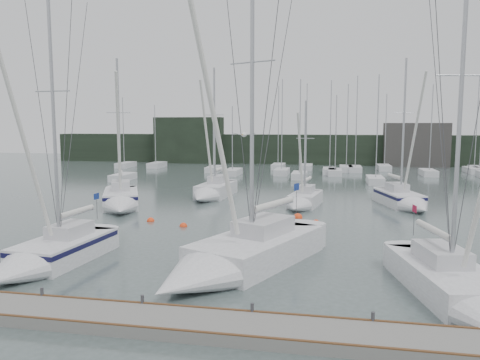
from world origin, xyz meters
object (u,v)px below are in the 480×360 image
Objects in this scene: sailboat_near_right at (470,298)px; buoy_b at (316,223)px; sailboat_mid_d at (406,201)px; buoy_c at (151,221)px; sailboat_near_left at (45,257)px; sailboat_near_center at (229,261)px; sailboat_mid_c at (302,202)px; sailboat_mid_b at (211,192)px; buoy_d at (298,218)px; sailboat_mid_a at (121,201)px; buoy_a at (183,226)px.

buoy_b is (-5.99, 14.47, -0.53)m from sailboat_near_right.
buoy_c is (-18.44, -8.90, -0.58)m from sailboat_mid_d.
sailboat_near_center is (8.72, 0.84, 0.04)m from sailboat_near_left.
sailboat_mid_d is (19.24, 20.14, 0.02)m from sailboat_near_left.
sailboat_mid_c is at bearing 64.13° from sailboat_near_left.
sailboat_mid_b reaches higher than buoy_d.
sailboat_mid_a is (-21.60, 16.97, 0.12)m from sailboat_near_right.
sailboat_mid_d is 24.93× the size of buoy_a.
sailboat_near_left is at bearing -127.13° from buoy_d.
sailboat_mid_b is 11.90m from buoy_a.
sailboat_mid_d is (16.80, -1.73, -0.00)m from sailboat_mid_b.
sailboat_mid_d is at bearing 75.62° from sailboat_near_right.
sailboat_mid_a is 25.17× the size of buoy_b.
sailboat_near_center is 24.30× the size of buoy_d.
sailboat_mid_d is at bearing -1.49° from sailboat_mid_b.
sailboat_mid_d is (0.99, 21.81, 0.05)m from sailboat_near_right.
buoy_d is (-0.05, -4.13, -0.50)m from sailboat_mid_c.
sailboat_near_right is 28.17× the size of buoy_a.
sailboat_mid_d reaches higher than buoy_a.
sailboat_mid_a is at bearing 153.28° from sailboat_near_center.
sailboat_mid_a is at bearing 130.06° from sailboat_near_right.
sailboat_near_right is (18.25, -1.66, -0.04)m from sailboat_near_left.
sailboat_mid_d is at bearing 20.33° from sailboat_mid_c.
sailboat_mid_b is 24.59× the size of buoy_a.
sailboat_mid_b is (-6.28, 21.04, -0.02)m from sailboat_near_center.
sailboat_mid_b is 10.77m from buoy_c.
sailboat_near_right is at bearing -51.72° from sailboat_mid_b.
sailboat_near_right reaches higher than buoy_b.
buoy_b is at bearing -38.33° from sailboat_mid_b.
sailboat_near_right reaches higher than sailboat_mid_a.
buoy_a reaches higher than buoy_b.
sailboat_mid_b is at bearing 138.60° from buoy_d.
buoy_c is at bearing 90.65° from sailboat_near_left.
sailboat_mid_c reaches higher than buoy_d.
sailboat_near_left is at bearing -109.70° from buoy_a.
buoy_d is (10.11, 3.17, 0.00)m from buoy_c.
sailboat_mid_b is at bearing 130.08° from sailboat_near_center.
sailboat_mid_b is at bearing 88.36° from sailboat_near_left.
sailboat_near_right reaches higher than buoy_a.
sailboat_mid_a is at bearing 142.81° from buoy_a.
buoy_a is at bearing -149.17° from buoy_d.
sailboat_near_center reaches higher than sailboat_near_left.
buoy_a is 0.97× the size of buoy_c.
sailboat_mid_b is at bearing 137.28° from buoy_b.
sailboat_mid_a reaches higher than buoy_a.
sailboat_mid_a is at bearing -158.01° from sailboat_mid_c.
sailboat_near_center reaches higher than buoy_d.
sailboat_mid_d is at bearing 32.86° from buoy_a.
sailboat_near_center is 30.81× the size of buoy_c.
sailboat_near_center reaches higher than buoy_c.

